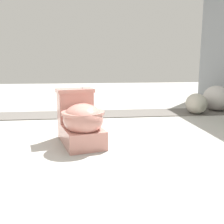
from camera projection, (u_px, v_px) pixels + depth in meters
ground_plane at (101, 142)px, 2.55m from camera, size 14.00×14.00×0.00m
gravel_strip at (127, 113)px, 3.94m from camera, size 0.56×8.00×0.01m
toilet at (81, 121)px, 2.47m from camera, size 0.70×0.51×0.52m
boulder_near at (216, 98)px, 4.13m from camera, size 0.53×0.43×0.40m
boulder_far at (196, 104)px, 3.90m from camera, size 0.47×0.41×0.31m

